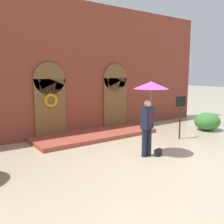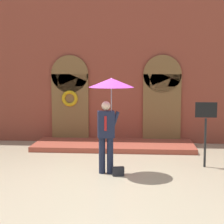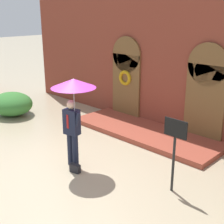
% 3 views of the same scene
% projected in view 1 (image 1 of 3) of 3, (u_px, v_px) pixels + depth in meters
% --- Properties ---
extents(ground_plane, '(80.00, 80.00, 0.00)m').
position_uv_depth(ground_plane, '(146.00, 156.00, 7.93)').
color(ground_plane, tan).
extents(building_facade, '(14.00, 2.30, 5.60)m').
position_uv_depth(building_facade, '(82.00, 72.00, 10.87)').
color(building_facade, brown).
rests_on(building_facade, ground).
extents(person_with_umbrella, '(1.10, 1.10, 2.36)m').
position_uv_depth(person_with_umbrella, '(150.00, 96.00, 7.73)').
color(person_with_umbrella, '#191E33').
rests_on(person_with_umbrella, ground).
extents(handbag, '(0.30, 0.18, 0.22)m').
position_uv_depth(handbag, '(158.00, 152.00, 7.97)').
color(handbag, black).
rests_on(handbag, ground).
extents(sign_post, '(0.56, 0.06, 1.72)m').
position_uv_depth(sign_post, '(180.00, 110.00, 9.88)').
color(sign_post, black).
rests_on(sign_post, ground).
extents(shrub_right, '(1.18, 1.15, 0.82)m').
position_uv_depth(shrub_right, '(207.00, 121.00, 11.54)').
color(shrub_right, '#387A33').
rests_on(shrub_right, ground).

